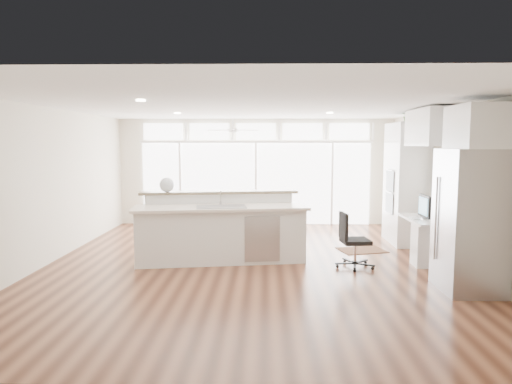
{
  "coord_description": "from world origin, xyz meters",
  "views": [
    {
      "loc": [
        0.26,
        -7.7,
        2.07
      ],
      "look_at": [
        0.08,
        0.6,
        1.19
      ],
      "focal_mm": 32.0,
      "sensor_mm": 36.0,
      "label": 1
    }
  ],
  "objects": [
    {
      "name": "floor",
      "position": [
        0.0,
        0.0,
        -0.01
      ],
      "size": [
        7.0,
        8.0,
        0.02
      ],
      "primitive_type": "cube",
      "color": "#462315",
      "rests_on": "ground"
    },
    {
      "name": "ceiling",
      "position": [
        0.0,
        0.0,
        2.7
      ],
      "size": [
        7.0,
        8.0,
        0.02
      ],
      "primitive_type": "cube",
      "color": "white",
      "rests_on": "wall_back"
    },
    {
      "name": "wall_back",
      "position": [
        0.0,
        4.0,
        1.35
      ],
      "size": [
        7.0,
        0.04,
        2.7
      ],
      "primitive_type": "cube",
      "color": "beige",
      "rests_on": "floor"
    },
    {
      "name": "wall_front",
      "position": [
        0.0,
        -4.0,
        1.35
      ],
      "size": [
        7.0,
        0.04,
        2.7
      ],
      "primitive_type": "cube",
      "color": "beige",
      "rests_on": "floor"
    },
    {
      "name": "wall_left",
      "position": [
        -3.5,
        0.0,
        1.35
      ],
      "size": [
        0.04,
        8.0,
        2.7
      ],
      "primitive_type": "cube",
      "color": "beige",
      "rests_on": "floor"
    },
    {
      "name": "wall_right",
      "position": [
        3.5,
        0.0,
        1.35
      ],
      "size": [
        0.04,
        8.0,
        2.7
      ],
      "primitive_type": "cube",
      "color": "beige",
      "rests_on": "floor"
    },
    {
      "name": "glass_wall",
      "position": [
        0.0,
        3.94,
        1.05
      ],
      "size": [
        5.8,
        0.06,
        2.08
      ],
      "primitive_type": "cube",
      "color": "white",
      "rests_on": "wall_back"
    },
    {
      "name": "transom_row",
      "position": [
        0.0,
        3.94,
        2.38
      ],
      "size": [
        5.9,
        0.06,
        0.4
      ],
      "primitive_type": "cube",
      "color": "white",
      "rests_on": "wall_back"
    },
    {
      "name": "desk_window",
      "position": [
        3.46,
        0.3,
        1.55
      ],
      "size": [
        0.04,
        0.85,
        0.85
      ],
      "primitive_type": "cube",
      "color": "white",
      "rests_on": "wall_right"
    },
    {
      "name": "ceiling_fan",
      "position": [
        -0.5,
        2.8,
        2.48
      ],
      "size": [
        1.16,
        1.16,
        0.32
      ],
      "primitive_type": "cube",
      "color": "white",
      "rests_on": "ceiling"
    },
    {
      "name": "recessed_lights",
      "position": [
        0.0,
        0.2,
        2.68
      ],
      "size": [
        3.4,
        3.0,
        0.02
      ],
      "primitive_type": "cube",
      "color": "beige",
      "rests_on": "ceiling"
    },
    {
      "name": "oven_cabinet",
      "position": [
        3.17,
        1.8,
        1.25
      ],
      "size": [
        0.64,
        1.2,
        2.5
      ],
      "primitive_type": "cube",
      "color": "white",
      "rests_on": "floor"
    },
    {
      "name": "desk_nook",
      "position": [
        3.13,
        0.3,
        0.38
      ],
      "size": [
        0.72,
        1.3,
        0.76
      ],
      "primitive_type": "cube",
      "color": "white",
      "rests_on": "floor"
    },
    {
      "name": "upper_cabinets",
      "position": [
        3.17,
        0.3,
        2.35
      ],
      "size": [
        0.64,
        1.3,
        0.64
      ],
      "primitive_type": "cube",
      "color": "white",
      "rests_on": "wall_right"
    },
    {
      "name": "refrigerator",
      "position": [
        3.11,
        -1.35,
        1.0
      ],
      "size": [
        0.76,
        0.9,
        2.0
      ],
      "primitive_type": "cube",
      "color": "#A3A3A7",
      "rests_on": "floor"
    },
    {
      "name": "fridge_cabinet",
      "position": [
        3.17,
        -1.35,
        2.3
      ],
      "size": [
        0.64,
        0.9,
        0.6
      ],
      "primitive_type": "cube",
      "color": "white",
      "rests_on": "wall_right"
    },
    {
      "name": "framed_photos",
      "position": [
        3.46,
        0.92,
        1.4
      ],
      "size": [
        0.06,
        0.22,
        0.8
      ],
      "primitive_type": "cube",
      "color": "black",
      "rests_on": "wall_right"
    },
    {
      "name": "kitchen_island",
      "position": [
        -0.53,
        0.2,
        0.6
      ],
      "size": [
        3.16,
        1.57,
        1.2
      ],
      "primitive_type": "cube",
      "rotation": [
        0.0,
        0.0,
        0.15
      ],
      "color": "white",
      "rests_on": "floor"
    },
    {
      "name": "rug",
      "position": [
        2.13,
        1.06,
        0.01
      ],
      "size": [
        0.99,
        0.82,
        0.01
      ],
      "primitive_type": "cube",
      "rotation": [
        0.0,
        0.0,
        0.26
      ],
      "color": "#351C11",
      "rests_on": "floor"
    },
    {
      "name": "office_chair",
      "position": [
        1.76,
        -0.19,
        0.46
      ],
      "size": [
        0.53,
        0.5,
        0.92
      ],
      "primitive_type": "cube",
      "rotation": [
        0.0,
        0.0,
        0.11
      ],
      "color": "black",
      "rests_on": "floor"
    },
    {
      "name": "fishbowl",
      "position": [
        -1.53,
        0.45,
        1.33
      ],
      "size": [
        0.3,
        0.3,
        0.27
      ],
      "primitive_type": "sphere",
      "rotation": [
        0.0,
        0.0,
        0.14
      ],
      "color": "silver",
      "rests_on": "kitchen_island"
    },
    {
      "name": "monitor",
      "position": [
        3.05,
        0.3,
        0.98
      ],
      "size": [
        0.09,
        0.52,
        0.43
      ],
      "primitive_type": "cube",
      "rotation": [
        0.0,
        0.0,
        0.0
      ],
      "color": "black",
      "rests_on": "desk_nook"
    },
    {
      "name": "keyboard",
      "position": [
        2.88,
        0.3,
        0.77
      ],
      "size": [
        0.14,
        0.32,
        0.02
      ],
      "primitive_type": "cube",
      "rotation": [
        0.0,
        0.0,
        -0.06
      ],
      "color": "silver",
      "rests_on": "desk_nook"
    },
    {
      "name": "potted_plant",
      "position": [
        3.17,
        1.8,
        2.62
      ],
      "size": [
        0.29,
        0.32,
        0.23
      ],
      "primitive_type": "imported",
      "rotation": [
        0.0,
        0.0,
        -0.08
      ],
      "color": "#315F29",
      "rests_on": "oven_cabinet"
    }
  ]
}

